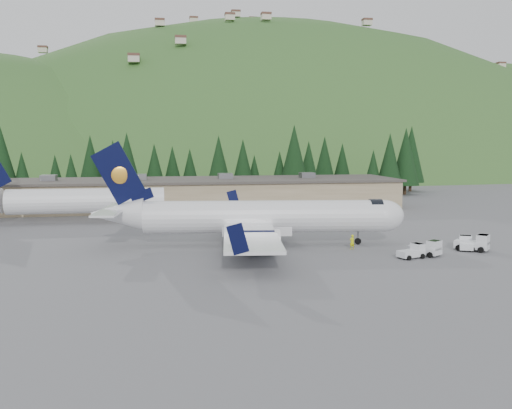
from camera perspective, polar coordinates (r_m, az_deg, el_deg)
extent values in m
plane|color=slate|center=(64.82, 0.91, -4.09)|extent=(600.00, 600.00, 0.00)
cylinder|color=white|center=(64.31, 0.91, -1.21)|extent=(27.34, 6.90, 3.64)
ellipsoid|color=white|center=(66.59, 12.63, -1.10)|extent=(5.14, 4.19, 3.64)
cylinder|color=black|center=(66.28, 11.83, -0.74)|extent=(1.71, 3.14, 3.00)
cone|color=white|center=(65.27, -13.65, -0.93)|extent=(6.21, 4.32, 3.64)
cube|color=white|center=(64.47, 0.05, -2.56)|extent=(8.06, 4.01, 0.97)
cube|color=white|center=(64.34, -0.81, -2.07)|extent=(9.27, 33.31, 0.34)
cube|color=black|center=(80.48, -2.27, 0.51)|extent=(1.96, 0.38, 2.78)
cube|color=black|center=(47.86, -1.83, -3.46)|extent=(1.96, 0.38, 2.78)
cylinder|color=black|center=(70.05, -0.18, -2.06)|extent=(4.30, 2.70, 2.23)
cylinder|color=white|center=(70.16, 1.32, -2.05)|extent=(0.86, 2.41, 2.36)
cube|color=white|center=(69.98, -0.18, -1.63)|extent=(2.14, 0.50, 0.87)
cylinder|color=black|center=(58.98, 0.33, -3.65)|extent=(4.30, 2.70, 2.23)
cylinder|color=white|center=(59.11, 2.12, -3.63)|extent=(0.86, 2.41, 2.36)
cube|color=white|center=(58.89, 0.33, -3.14)|extent=(2.14, 0.50, 0.87)
cube|color=black|center=(64.83, -13.59, 3.04)|extent=(5.98, 1.01, 7.11)
ellipsoid|color=gold|center=(65.00, -13.39, 2.89)|extent=(1.92, 0.41, 1.92)
ellipsoid|color=gold|center=(64.62, -13.45, 2.86)|extent=(1.92, 0.41, 1.92)
cube|color=black|center=(64.60, -11.34, 0.85)|extent=(2.68, 0.56, 1.92)
cube|color=white|center=(65.31, -14.08, -0.51)|extent=(3.96, 12.31, 0.21)
cylinder|color=slate|center=(66.22, 10.16, -3.20)|extent=(0.22, 0.22, 1.74)
cylinder|color=black|center=(66.31, 10.15, -3.63)|extent=(0.76, 0.36, 0.74)
cylinder|color=slate|center=(67.10, -1.71, -2.90)|extent=(0.26, 0.26, 1.94)
cylinder|color=black|center=(67.18, -1.38, -3.26)|extent=(1.10, 0.47, 1.06)
cylinder|color=black|center=(67.17, -2.04, -3.27)|extent=(1.10, 0.47, 1.06)
cylinder|color=slate|center=(61.95, -1.61, -3.67)|extent=(0.26, 0.26, 1.94)
cylinder|color=black|center=(62.04, -1.26, -4.06)|extent=(1.10, 0.47, 1.06)
cylinder|color=black|center=(62.02, -1.97, -4.07)|extent=(1.10, 0.47, 1.06)
cylinder|color=white|center=(85.65, -16.56, 0.35)|extent=(22.00, 3.60, 3.60)
cube|color=silver|center=(59.67, 15.22, -4.74)|extent=(2.99, 2.13, 0.63)
cube|color=silver|center=(60.18, 15.86, -4.14)|extent=(1.25, 1.48, 0.81)
cube|color=black|center=(60.12, 15.87, -3.81)|extent=(1.14, 1.36, 0.09)
cylinder|color=black|center=(60.84, 15.37, -4.77)|extent=(0.54, 0.35, 0.50)
cylinder|color=black|center=(59.82, 16.32, -4.98)|extent=(0.54, 0.35, 0.50)
cylinder|color=black|center=(59.63, 14.11, -4.95)|extent=(0.54, 0.35, 0.50)
cylinder|color=black|center=(58.59, 15.06, -5.18)|extent=(0.54, 0.35, 0.50)
cube|color=silver|center=(65.89, 20.76, -3.78)|extent=(3.67, 3.56, 0.80)
cube|color=silver|center=(65.57, 21.75, -3.27)|extent=(1.91, 1.94, 1.02)
cube|color=black|center=(65.50, 21.77, -2.87)|extent=(1.75, 1.78, 0.11)
cylinder|color=black|center=(66.61, 21.86, -3.99)|extent=(0.64, 0.61, 0.64)
cylinder|color=black|center=(64.85, 21.56, -4.25)|extent=(0.64, 0.61, 0.64)
cylinder|color=black|center=(67.05, 19.95, -3.85)|extent=(0.64, 0.61, 0.64)
cylinder|color=black|center=(65.30, 19.60, -4.10)|extent=(0.64, 0.61, 0.64)
cube|color=silver|center=(65.93, 20.25, -3.87)|extent=(2.43, 3.06, 0.64)
cube|color=silver|center=(66.73, 20.21, -3.27)|extent=(1.55, 1.38, 0.82)
cube|color=black|center=(66.68, 20.22, -2.96)|extent=(1.43, 1.26, 0.09)
cylinder|color=black|center=(66.82, 19.56, -3.92)|extent=(0.40, 0.55, 0.51)
cylinder|color=black|center=(66.92, 20.81, -3.96)|extent=(0.40, 0.55, 0.51)
cylinder|color=black|center=(65.02, 19.65, -4.20)|extent=(0.40, 0.55, 0.51)
cylinder|color=black|center=(65.13, 20.93, -4.23)|extent=(0.40, 0.55, 0.51)
cube|color=#907B59|center=(101.30, -5.89, 1.01)|extent=(70.00, 16.00, 4.80)
cube|color=#47423D|center=(101.09, -5.91, 2.45)|extent=(71.00, 17.00, 0.40)
cube|color=slate|center=(102.43, -20.02, 2.51)|extent=(2.50, 2.50, 1.00)
cube|color=slate|center=(100.86, -11.60, 2.71)|extent=(2.50, 2.50, 1.00)
cube|color=slate|center=(101.52, -3.09, 2.85)|extent=(2.50, 2.50, 1.00)
cube|color=slate|center=(104.35, 5.12, 2.93)|extent=(2.50, 2.50, 1.00)
cube|color=silver|center=(61.58, 16.51, -4.36)|extent=(3.10, 3.47, 0.73)
cube|color=silver|center=(61.00, 17.39, -3.89)|extent=(1.80, 1.70, 0.94)
cube|color=black|center=(60.92, 17.41, -3.50)|extent=(1.66, 1.56, 0.10)
cylinder|color=black|center=(61.89, 17.72, -4.62)|extent=(0.53, 0.61, 0.59)
cylinder|color=black|center=(60.43, 17.00, -4.85)|extent=(0.53, 0.61, 0.59)
cylinder|color=black|center=(62.85, 16.02, -4.40)|extent=(0.53, 0.61, 0.59)
cylinder|color=black|center=(61.41, 15.26, -4.62)|extent=(0.53, 0.61, 0.59)
imported|color=#D8DE0B|center=(63.08, 9.59, -3.72)|extent=(0.68, 0.53, 1.63)
cone|color=black|center=(127.38, -24.10, 4.32)|extent=(6.24, 6.24, 12.76)
cone|color=black|center=(127.14, -22.35, 3.04)|extent=(4.03, 4.03, 8.25)
cone|color=black|center=(129.06, -19.42, 3.03)|extent=(3.75, 3.75, 7.68)
cone|color=black|center=(124.29, -17.99, 3.03)|extent=(3.86, 3.86, 7.89)
cone|color=black|center=(130.88, -16.21, 4.23)|extent=(5.51, 5.51, 11.28)
cone|color=black|center=(129.59, -14.08, 4.00)|extent=(5.07, 5.07, 10.37)
cone|color=black|center=(120.68, -12.76, 4.28)|extent=(5.68, 5.68, 11.63)
cone|color=black|center=(120.62, -10.11, 3.73)|extent=(4.75, 4.75, 9.71)
cone|color=black|center=(123.73, -8.34, 3.68)|extent=(4.52, 4.52, 9.24)
cone|color=black|center=(125.86, -6.62, 3.60)|extent=(4.29, 4.29, 8.77)
cone|color=black|center=(118.01, -3.75, 4.23)|extent=(5.46, 5.46, 11.17)
cone|color=black|center=(118.51, -1.31, 4.03)|extent=(5.13, 5.13, 10.49)
cone|color=black|center=(120.63, -0.17, 3.18)|extent=(3.76, 3.76, 7.69)
cone|color=black|center=(121.99, 2.37, 3.41)|extent=(4.06, 4.06, 8.31)
cone|color=black|center=(120.10, 3.83, 4.87)|extent=(6.39, 6.39, 13.08)
cone|color=black|center=(125.12, 5.28, 4.03)|extent=(4.98, 4.98, 10.18)
cone|color=black|center=(131.33, 6.86, 4.38)|extent=(5.41, 5.41, 11.06)
cone|color=black|center=(133.16, 8.61, 3.99)|extent=(4.76, 4.76, 9.73)
cone|color=black|center=(126.78, 11.63, 3.47)|extent=(4.18, 4.18, 8.55)
cone|color=black|center=(127.52, 13.22, 4.37)|extent=(5.68, 5.68, 11.63)
cone|color=black|center=(130.41, 14.73, 4.67)|extent=(6.20, 6.20, 12.67)
cone|color=black|center=(138.91, 15.25, 4.88)|extent=(6.43, 6.43, 13.15)
ellipsoid|color=#2D5D25|center=(284.64, 1.29, -13.55)|extent=(420.00, 300.00, 300.00)
ellipsoid|color=#2D5D25|center=(361.24, 19.28, -9.58)|extent=(392.00, 280.00, 280.00)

